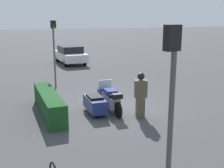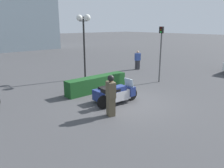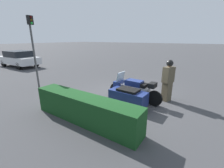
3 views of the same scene
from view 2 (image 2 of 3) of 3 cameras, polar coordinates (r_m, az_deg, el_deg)
The scene contains 7 objects.
ground_plane at distance 10.62m, azimuth 3.87°, elevation -4.69°, with size 160.00×160.00×0.00m, color #424244.
police_motorcycle at distance 10.45m, azimuth 0.53°, elevation -2.36°, with size 2.38×1.32×1.14m.
officer_rider at distance 8.77m, azimuth -0.31°, elevation -2.77°, with size 0.43×0.53×1.71m.
hedge_bush_curbside at distance 12.22m, azimuth -4.00°, elevation 0.06°, with size 3.77×0.65×0.84m, color #19471E.
twin_lamp_post at distance 14.89m, azimuth -7.44°, elevation 14.52°, with size 0.41×1.31×4.26m.
traffic_light_near at distance 14.18m, azimuth 12.61°, elevation 9.55°, with size 0.22×0.28×3.51m.
pedestrian_bystander at distance 18.31m, azimuth 6.69°, elevation 6.21°, with size 0.48×0.35×1.55m.
Camera 2 is at (-7.13, -6.99, 3.61)m, focal length 35.00 mm.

